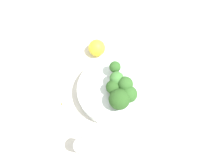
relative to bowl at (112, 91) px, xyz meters
name	(u,v)px	position (x,y,z in m)	size (l,w,h in m)	color
ground_plane	(112,93)	(0.00, 0.00, -0.02)	(3.00, 3.00, 0.00)	silver
bowl	(112,91)	(0.00, 0.00, 0.00)	(0.20, 0.20, 0.04)	silver
broccoli_floret_0	(125,84)	(0.03, 0.02, 0.06)	(0.04, 0.04, 0.06)	#7A9E5B
broccoli_floret_1	(118,80)	(0.00, 0.02, 0.05)	(0.04, 0.04, 0.05)	#8EB770
broccoli_floret_2	(113,87)	(0.01, -0.01, 0.05)	(0.04, 0.04, 0.05)	#7A9E5B
broccoli_floret_3	(129,94)	(0.05, 0.01, 0.05)	(0.05, 0.05, 0.05)	#84AD66
broccoli_floret_4	(115,67)	(-0.03, 0.04, 0.06)	(0.03, 0.03, 0.05)	#8EB770
broccoli_floret_5	(119,99)	(0.04, -0.02, 0.05)	(0.06, 0.06, 0.06)	#84AD66
pepper_shaker	(83,147)	(0.05, -0.17, 0.01)	(0.04, 0.04, 0.07)	silver
lemon_wedge	(97,48)	(-0.13, 0.07, 0.00)	(0.05, 0.05, 0.05)	yellow
almond_crumb_0	(98,45)	(-0.15, 0.10, -0.02)	(0.01, 0.00, 0.01)	tan
almond_crumb_1	(82,137)	(0.03, -0.15, -0.02)	(0.01, 0.00, 0.01)	olive
almond_crumb_2	(62,104)	(-0.09, -0.13, -0.02)	(0.01, 0.00, 0.01)	olive
almond_crumb_3	(119,59)	(-0.06, 0.10, -0.02)	(0.01, 0.00, 0.01)	tan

